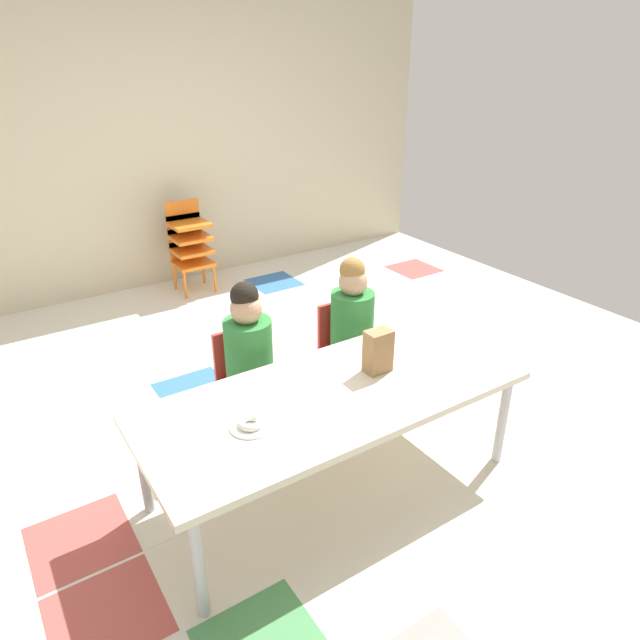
{
  "coord_description": "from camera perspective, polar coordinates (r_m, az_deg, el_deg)",
  "views": [
    {
      "loc": [
        -1.47,
        -2.61,
        2.01
      ],
      "look_at": [
        -0.1,
        -0.52,
        0.8
      ],
      "focal_mm": 31.92,
      "sensor_mm": 36.0,
      "label": 1
    }
  ],
  "objects": [
    {
      "name": "back_wall",
      "position": [
        5.31,
        -17.56,
        16.73
      ],
      "size": [
        5.87,
        0.1,
        2.56
      ],
      "primitive_type": "cube",
      "color": "beige",
      "rests_on": "ground_plane"
    },
    {
      "name": "ground_plane",
      "position": [
        3.61,
        -3.22,
        -8.31
      ],
      "size": [
        5.87,
        4.87,
        0.02
      ],
      "color": "silver"
    },
    {
      "name": "donut_powdered_on_plate",
      "position": [
        2.46,
        -6.99,
        -10.2
      ],
      "size": [
        0.11,
        0.11,
        0.03
      ],
      "primitive_type": "torus",
      "color": "white",
      "rests_on": "craft_table"
    },
    {
      "name": "craft_table",
      "position": [
        2.7,
        1.4,
        -7.97
      ],
      "size": [
        1.84,
        0.78,
        0.55
      ],
      "color": "beige",
      "rests_on": "ground_plane"
    },
    {
      "name": "paper_bag_brown",
      "position": [
        2.81,
        5.84,
        -3.12
      ],
      "size": [
        0.13,
        0.09,
        0.22
      ],
      "primitive_type": "cube",
      "color": "#9E754C",
      "rests_on": "craft_table"
    },
    {
      "name": "seated_child_near_camera",
      "position": [
        3.08,
        -7.25,
        -2.64
      ],
      "size": [
        0.33,
        0.33,
        0.92
      ],
      "color": "red",
      "rests_on": "ground_plane"
    },
    {
      "name": "seated_child_middle_seat",
      "position": [
        3.4,
        3.16,
        0.37
      ],
      "size": [
        0.33,
        0.33,
        0.92
      ],
      "color": "red",
      "rests_on": "ground_plane"
    },
    {
      "name": "paper_plate_near_edge",
      "position": [
        2.47,
        -6.96,
        -10.55
      ],
      "size": [
        0.18,
        0.18,
        0.01
      ],
      "primitive_type": "cylinder",
      "color": "white",
      "rests_on": "craft_table"
    },
    {
      "name": "kid_chair_orange_stack",
      "position": [
        5.21,
        -12.97,
        7.71
      ],
      "size": [
        0.32,
        0.3,
        0.8
      ],
      "color": "orange",
      "rests_on": "ground_plane"
    }
  ]
}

